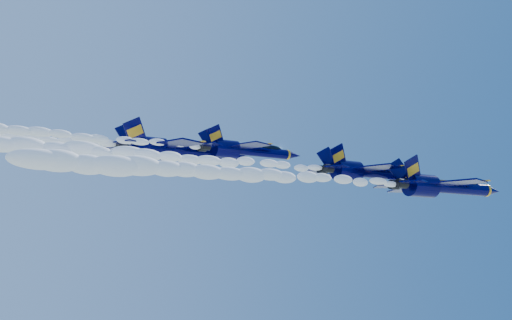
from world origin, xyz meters
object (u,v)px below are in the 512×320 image
jet_second (367,172)px  jet_fourth (177,150)px  jet_lead (443,186)px  jet_third (246,150)px

jet_second → jet_fourth: size_ratio=0.87×
jet_lead → jet_third: 26.17m
jet_second → jet_fourth: 25.29m
jet_third → jet_lead: bearing=-37.1°
jet_lead → jet_third: size_ratio=1.21×
jet_second → jet_fourth: (-21.06, 13.65, 3.15)m
jet_lead → jet_fourth: 35.02m
jet_lead → jet_second: jet_second is taller
jet_second → jet_third: 16.46m
jet_lead → jet_third: jet_third is taller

